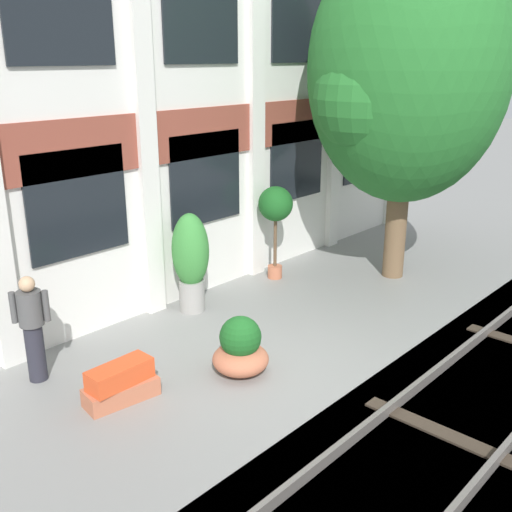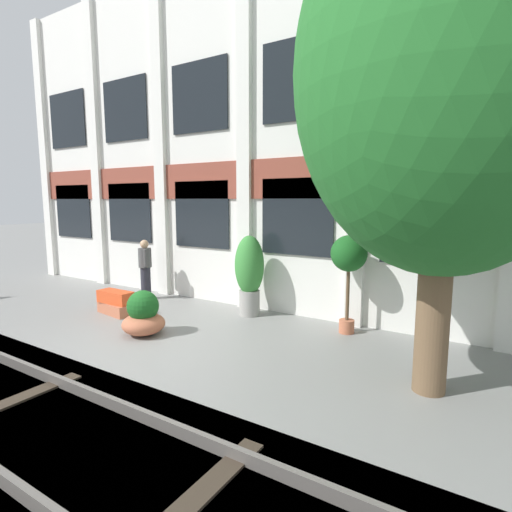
% 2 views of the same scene
% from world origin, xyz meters
% --- Properties ---
extents(ground_plane, '(80.00, 80.00, 0.00)m').
position_xyz_m(ground_plane, '(0.00, 0.00, 0.00)').
color(ground_plane, gray).
extents(apartment_facade, '(16.72, 0.64, 8.42)m').
position_xyz_m(apartment_facade, '(-0.00, 3.37, 4.19)').
color(apartment_facade, silver).
rests_on(apartment_facade, ground).
extents(rail_tracks, '(24.36, 2.80, 0.43)m').
position_xyz_m(rail_tracks, '(0.00, -2.54, -0.13)').
color(rail_tracks, '#5B5449').
rests_on(rail_tracks, ground).
extents(broadleaf_tree, '(4.04, 3.85, 6.78)m').
position_xyz_m(broadleaf_tree, '(4.56, 0.83, 4.09)').
color(broadleaf_tree, brown).
rests_on(broadleaf_tree, ground).
extents(potted_plant_square_trough, '(1.04, 0.55, 0.54)m').
position_xyz_m(potted_plant_square_trough, '(-2.22, 1.02, 0.26)').
color(potted_plant_square_trough, '#B76647').
rests_on(potted_plant_square_trough, ground).
extents(potted_plant_ribbed_drum, '(0.67, 0.67, 1.83)m').
position_xyz_m(potted_plant_ribbed_drum, '(0.46, 2.59, 1.04)').
color(potted_plant_ribbed_drum, gray).
rests_on(potted_plant_ribbed_drum, ground).
extents(potted_plant_tall_urn, '(0.70, 0.70, 1.95)m').
position_xyz_m(potted_plant_tall_urn, '(2.77, 2.58, 1.49)').
color(potted_plant_tall_urn, '#B76647').
rests_on(potted_plant_tall_urn, ground).
extents(potted_plant_wide_bowl, '(0.83, 0.83, 0.88)m').
position_xyz_m(potted_plant_wide_bowl, '(-0.58, 0.36, 0.37)').
color(potted_plant_wide_bowl, '#B76647').
rests_on(potted_plant_wide_bowl, ground).
extents(resident_by_doorway, '(0.43, 0.37, 1.58)m').
position_xyz_m(resident_by_doorway, '(-2.70, 2.38, 0.85)').
color(resident_by_doorway, '#282833').
rests_on(resident_by_doorway, ground).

